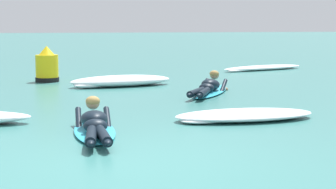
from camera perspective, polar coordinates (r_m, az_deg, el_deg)
ground_plane at (r=17.06m, az=-7.66°, el=1.50°), size 120.00×120.00×0.00m
surfer_near at (r=8.76m, az=-6.98°, el=-2.89°), size 0.61×2.58×0.55m
surfer_far at (r=13.39m, az=3.91°, el=0.59°), size 1.59×2.60×0.53m
whitewater_mid_right at (r=10.04m, az=7.29°, el=-1.95°), size 2.46×1.20×0.17m
whitewater_back at (r=20.00m, az=9.02°, el=2.51°), size 3.17×1.74×0.16m
whitewater_far_band at (r=15.04m, az=-4.47°, el=1.28°), size 2.75×1.54×0.27m
channel_marker_buoy at (r=16.34m, az=-11.41°, el=2.51°), size 0.63×0.63×0.96m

